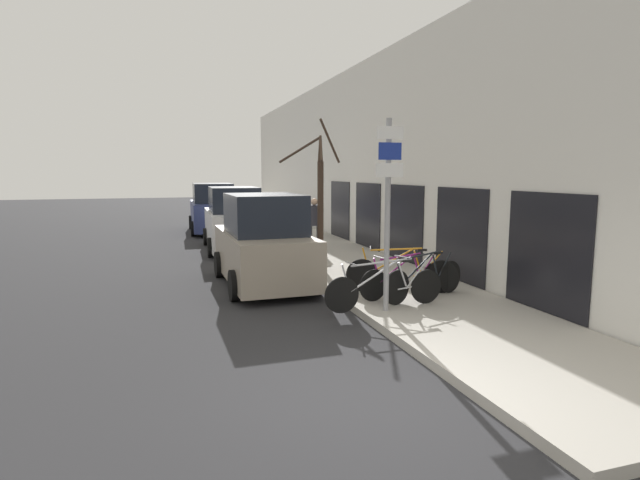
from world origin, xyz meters
The scene contains 13 objects.
ground_plane centered at (0.00, 11.20, 0.00)m, with size 80.00×80.00×0.00m, color #28282B.
sidewalk_curb centered at (2.60, 14.00, 0.07)m, with size 3.20×32.00×0.15m.
building_facade centered at (4.35, 13.90, 3.22)m, with size 0.23×32.00×6.50m.
signpost centered at (1.45, 3.19, 2.12)m, with size 0.53×0.12×3.53m.
bicycle_0 centered at (1.51, 3.36, 0.55)m, with size 2.50×0.44×0.93m.
bicycle_1 centered at (2.58, 3.79, 0.55)m, with size 2.20×0.86×0.95m.
bicycle_2 centered at (2.27, 4.06, 0.53)m, with size 2.19×0.59×0.90m.
bicycle_3 centered at (2.38, 4.42, 0.56)m, with size 2.23×0.96×0.98m.
parked_car_0 centered at (-0.19, 6.59, 1.00)m, with size 2.08×4.17×2.21m.
parked_car_1 centered at (-0.12, 12.41, 1.01)m, with size 2.07×4.56×2.22m.
parked_car_2 centered at (-0.30, 18.11, 1.01)m, with size 2.16×4.80×2.22m.
pedestrian_near centered at (2.27, 10.55, 1.15)m, with size 0.45×0.38×1.73m.
street_tree centered at (1.52, 7.54, 1.96)m, with size 1.71×1.85×3.96m.
Camera 1 is at (-2.46, -5.10, 2.73)m, focal length 28.00 mm.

